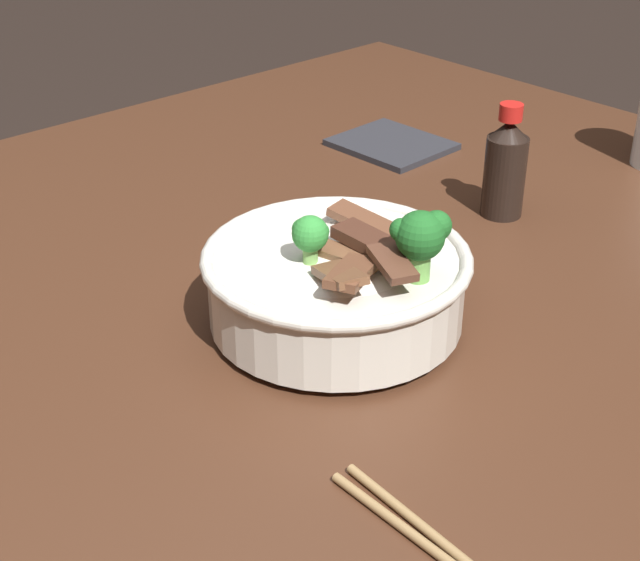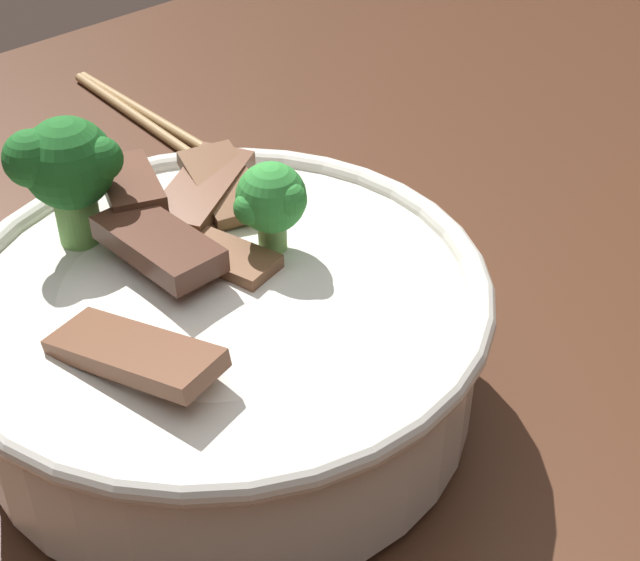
{
  "view_description": "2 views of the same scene",
  "coord_description": "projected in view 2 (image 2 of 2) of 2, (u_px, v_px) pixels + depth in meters",
  "views": [
    {
      "loc": [
        -0.42,
        -0.62,
        1.28
      ],
      "look_at": [
        0.08,
        -0.07,
        0.86
      ],
      "focal_mm": 52.49,
      "sensor_mm": 36.0,
      "label": 1
    },
    {
      "loc": [
        0.27,
        0.17,
        1.14
      ],
      "look_at": [
        0.05,
        -0.07,
        0.9
      ],
      "focal_mm": 53.15,
      "sensor_mm": 36.0,
      "label": 2
    }
  ],
  "objects": [
    {
      "name": "rice_bowl",
      "position": [
        221.0,
        327.0,
        0.43
      ],
      "size": [
        0.24,
        0.24,
        0.13
      ],
      "color": "silver",
      "rests_on": "dining_table"
    },
    {
      "name": "chopsticks_pair",
      "position": [
        155.0,
        124.0,
        0.68
      ],
      "size": [
        0.02,
        0.21,
        0.01
      ],
      "color": "#9E7A4C",
      "rests_on": "dining_table"
    }
  ]
}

